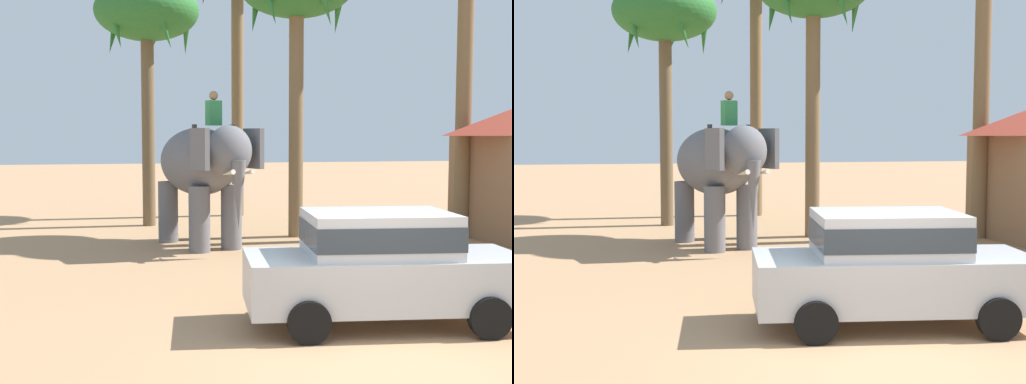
{
  "view_description": "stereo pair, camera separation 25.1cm",
  "coord_description": "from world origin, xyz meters",
  "views": [
    {
      "loc": [
        -3.55,
        -8.31,
        2.83
      ],
      "look_at": [
        -0.28,
        6.17,
        1.6
      ],
      "focal_mm": 48.66,
      "sensor_mm": 36.0,
      "label": 1
    },
    {
      "loc": [
        -3.3,
        -8.37,
        2.83
      ],
      "look_at": [
        -0.28,
        6.17,
        1.6
      ],
      "focal_mm": 48.66,
      "sensor_mm": 36.0,
      "label": 2
    }
  ],
  "objects": [
    {
      "name": "car_sedan_foreground",
      "position": [
        0.5,
        1.18,
        0.93
      ],
      "size": [
        4.29,
        2.27,
        1.7
      ],
      "color": "#B7BABF",
      "rests_on": "ground"
    },
    {
      "name": "palm_tree_left_of_road",
      "position": [
        -2.07,
        13.39,
        6.4
      ],
      "size": [
        3.2,
        3.2,
        7.49
      ],
      "color": "brown",
      "rests_on": "ground"
    },
    {
      "name": "elephant_with_mahout",
      "position": [
        -1.03,
        8.94,
        1.99
      ],
      "size": [
        2.59,
        4.02,
        3.88
      ],
      "color": "slate",
      "rests_on": "ground"
    },
    {
      "name": "ground_plane",
      "position": [
        0.0,
        0.0,
        0.0
      ],
      "size": [
        120.0,
        120.0,
        0.0
      ],
      "primitive_type": "plane",
      "color": "tan"
    }
  ]
}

